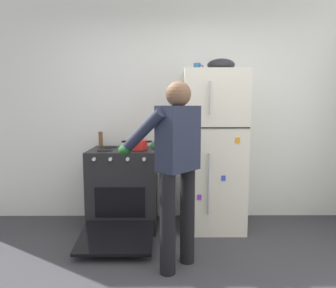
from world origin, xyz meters
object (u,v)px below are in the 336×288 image
(stove_range, at_px, (124,189))
(mixing_bowl, at_px, (221,65))
(person_cook, at_px, (174,158))
(red_pot, at_px, (137,145))
(refrigerator, at_px, (212,151))
(coffee_mug, at_px, (197,68))
(pepper_mill, at_px, (101,139))

(stove_range, relative_size, mixing_bowl, 4.01)
(stove_range, xyz_separation_m, person_cook, (0.56, -0.90, 0.51))
(stove_range, xyz_separation_m, red_pot, (0.16, -0.03, 0.52))
(refrigerator, relative_size, person_cook, 1.12)
(refrigerator, bearing_deg, coffee_mug, 164.17)
(refrigerator, distance_m, stove_range, 1.11)
(mixing_bowl, bearing_deg, pepper_mill, 171.87)
(mixing_bowl, bearing_deg, red_pot, -176.96)
(person_cook, bearing_deg, stove_range, 121.86)
(stove_range, relative_size, person_cook, 0.76)
(person_cook, xyz_separation_m, pepper_mill, (-0.86, 1.12, 0.05))
(refrigerator, bearing_deg, mixing_bowl, 0.22)
(person_cook, distance_m, coffee_mug, 1.33)
(refrigerator, relative_size, mixing_bowl, 5.87)
(refrigerator, height_order, mixing_bowl, mixing_bowl)
(pepper_mill, bearing_deg, person_cook, -52.45)
(pepper_mill, bearing_deg, stove_range, -35.99)
(coffee_mug, height_order, pepper_mill, coffee_mug)
(person_cook, distance_m, mixing_bowl, 1.39)
(person_cook, relative_size, pepper_mill, 8.95)
(stove_range, distance_m, person_cook, 1.18)
(refrigerator, bearing_deg, pepper_mill, 171.38)
(stove_range, xyz_separation_m, pepper_mill, (-0.30, 0.22, 0.56))
(stove_range, height_order, person_cook, person_cook)
(stove_range, distance_m, red_pot, 0.55)
(stove_range, distance_m, pepper_mill, 0.67)
(person_cook, bearing_deg, refrigerator, 63.36)
(refrigerator, distance_m, red_pot, 0.87)
(refrigerator, height_order, stove_range, refrigerator)
(stove_range, height_order, coffee_mug, coffee_mug)
(refrigerator, bearing_deg, red_pot, -176.69)
(stove_range, height_order, mixing_bowl, mixing_bowl)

